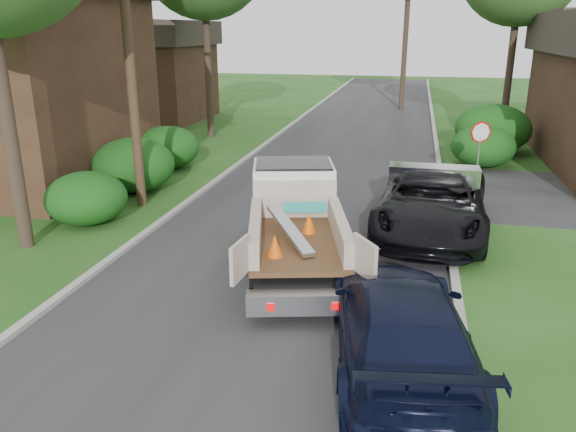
% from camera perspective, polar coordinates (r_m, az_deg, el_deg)
% --- Properties ---
extents(ground, '(120.00, 120.00, 0.00)m').
position_cam_1_polar(ground, '(12.59, -2.18, -7.14)').
color(ground, '#1E4A15').
rests_on(ground, ground).
extents(road, '(8.00, 90.00, 0.02)m').
position_cam_1_polar(road, '(21.85, 4.50, 4.03)').
color(road, '#28282B').
rests_on(road, ground).
extents(curb_left, '(0.20, 90.00, 0.12)m').
position_cam_1_polar(curb_left, '(22.76, -5.80, 4.72)').
color(curb_left, '#9E9E99').
rests_on(curb_left, ground).
extents(curb_right, '(0.20, 90.00, 0.12)m').
position_cam_1_polar(curb_right, '(21.67, 15.31, 3.45)').
color(curb_right, '#9E9E99').
rests_on(curb_right, ground).
extents(stop_sign, '(0.71, 0.32, 2.48)m').
position_cam_1_polar(stop_sign, '(20.42, 18.91, 7.16)').
color(stop_sign, slate).
rests_on(stop_sign, ground).
extents(utility_pole, '(2.42, 1.25, 10.00)m').
position_cam_1_polar(utility_pole, '(18.03, -15.93, 16.97)').
color(utility_pole, '#382619').
rests_on(utility_pole, ground).
extents(house_left_far, '(7.56, 7.56, 6.00)m').
position_cam_1_polar(house_left_far, '(36.91, -14.31, 14.23)').
color(house_left_far, '#392117').
rests_on(house_left_far, ground).
extents(hedge_left_a, '(2.34, 2.34, 1.53)m').
position_cam_1_polar(hedge_left_a, '(17.33, -19.81, 1.72)').
color(hedge_left_a, '#0E3E0E').
rests_on(hedge_left_a, ground).
extents(hedge_left_b, '(2.86, 2.86, 1.87)m').
position_cam_1_polar(hedge_left_b, '(20.36, -15.44, 5.03)').
color(hedge_left_b, '#0E3E0E').
rests_on(hedge_left_b, ground).
extents(hedge_left_c, '(2.60, 2.60, 1.70)m').
position_cam_1_polar(hedge_left_c, '(23.57, -12.15, 6.84)').
color(hedge_left_c, '#0E3E0E').
rests_on(hedge_left_c, ground).
extents(hedge_right_a, '(2.60, 2.60, 1.70)m').
position_cam_1_polar(hedge_right_a, '(24.56, 19.20, 6.70)').
color(hedge_right_a, '#0E3E0E').
rests_on(hedge_right_a, ground).
extents(hedge_right_b, '(3.38, 3.38, 2.21)m').
position_cam_1_polar(hedge_right_b, '(27.54, 20.10, 8.32)').
color(hedge_right_b, '#0E3E0E').
rests_on(hedge_right_b, ground).
extents(flatbed_truck, '(3.71, 6.11, 2.17)m').
position_cam_1_polar(flatbed_truck, '(13.79, 0.70, 0.48)').
color(flatbed_truck, black).
rests_on(flatbed_truck, ground).
extents(black_pickup, '(3.34, 6.47, 1.75)m').
position_cam_1_polar(black_pickup, '(16.14, 14.43, 1.45)').
color(black_pickup, black).
rests_on(black_pickup, ground).
extents(navy_suv, '(2.97, 5.63, 1.56)m').
position_cam_1_polar(navy_suv, '(9.66, 11.39, -10.77)').
color(navy_suv, black).
rests_on(navy_suv, ground).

